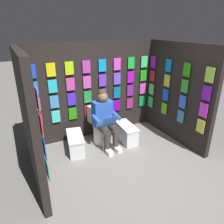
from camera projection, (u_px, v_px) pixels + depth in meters
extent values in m
plane|color=gray|center=(142.00, 182.00, 3.38)|extent=(30.00, 30.00, 0.00)
cube|color=black|center=(94.00, 90.00, 4.59)|extent=(2.97, 0.10, 2.07)
cube|color=#912449|center=(38.00, 120.00, 4.16)|extent=(0.17, 0.01, 0.26)
cube|color=#41D2C8|center=(56.00, 117.00, 4.31)|extent=(0.17, 0.01, 0.26)
cube|color=#238D0F|center=(73.00, 114.00, 4.46)|extent=(0.17, 0.01, 0.26)
cube|color=red|center=(88.00, 111.00, 4.61)|extent=(0.17, 0.01, 0.26)
cube|color=#A10C80|center=(103.00, 108.00, 4.76)|extent=(0.17, 0.01, 0.26)
cube|color=#7D0AAE|center=(117.00, 106.00, 4.91)|extent=(0.17, 0.01, 0.26)
cube|color=#A72477|center=(130.00, 103.00, 5.06)|extent=(0.17, 0.01, 0.26)
cube|color=#148F47|center=(142.00, 101.00, 5.21)|extent=(0.17, 0.01, 0.26)
cube|color=olive|center=(36.00, 105.00, 4.03)|extent=(0.17, 0.01, 0.26)
cube|color=#438CD5|center=(54.00, 102.00, 4.18)|extent=(0.17, 0.01, 0.26)
cube|color=#4424E7|center=(72.00, 99.00, 4.33)|extent=(0.17, 0.01, 0.26)
cube|color=green|center=(88.00, 97.00, 4.49)|extent=(0.17, 0.01, 0.26)
cube|color=#2B56AE|center=(103.00, 95.00, 4.64)|extent=(0.17, 0.01, 0.26)
cube|color=#0D6990|center=(117.00, 92.00, 4.79)|extent=(0.17, 0.01, 0.26)
cube|color=#7D1F98|center=(130.00, 90.00, 4.94)|extent=(0.17, 0.01, 0.26)
cube|color=#D646C3|center=(143.00, 89.00, 5.09)|extent=(0.17, 0.01, 0.26)
cube|color=blue|center=(33.00, 89.00, 3.91)|extent=(0.17, 0.01, 0.26)
cube|color=#22C9D9|center=(53.00, 86.00, 4.06)|extent=(0.17, 0.01, 0.26)
cube|color=#CF3E9C|center=(71.00, 84.00, 4.21)|extent=(0.17, 0.01, 0.26)
cube|color=#DD4ABF|center=(87.00, 82.00, 4.36)|extent=(0.17, 0.01, 0.26)
cube|color=#6B34CD|center=(103.00, 80.00, 4.51)|extent=(0.17, 0.01, 0.26)
cube|color=#6749F1|center=(117.00, 79.00, 4.66)|extent=(0.17, 0.01, 0.26)
cube|color=#BC12D6|center=(131.00, 77.00, 4.82)|extent=(0.17, 0.01, 0.26)
cube|color=green|center=(143.00, 75.00, 4.97)|extent=(0.17, 0.01, 0.26)
cube|color=blue|center=(31.00, 71.00, 3.79)|extent=(0.17, 0.01, 0.26)
cube|color=yellow|center=(51.00, 70.00, 3.94)|extent=(0.17, 0.01, 0.26)
cube|color=#B2EA13|center=(69.00, 68.00, 4.09)|extent=(0.17, 0.01, 0.26)
cube|color=#BC34B4|center=(86.00, 67.00, 4.24)|extent=(0.17, 0.01, 0.26)
cube|color=#0F92ED|center=(102.00, 65.00, 4.39)|extent=(0.17, 0.01, 0.26)
cube|color=#F141D3|center=(117.00, 64.00, 4.54)|extent=(0.17, 0.01, 0.26)
cube|color=green|center=(131.00, 63.00, 4.69)|extent=(0.17, 0.01, 0.26)
cube|color=#3EE17A|center=(144.00, 62.00, 4.84)|extent=(0.17, 0.01, 0.26)
cube|color=black|center=(177.00, 93.00, 4.40)|extent=(0.10, 1.90, 2.07)
cube|color=#2DE763|center=(150.00, 102.00, 5.15)|extent=(0.01, 0.17, 0.26)
cube|color=#58C517|center=(164.00, 108.00, 4.73)|extent=(0.01, 0.17, 0.26)
cube|color=teal|center=(180.00, 117.00, 4.31)|extent=(0.01, 0.17, 0.26)
cube|color=#DFD848|center=(200.00, 126.00, 3.88)|extent=(0.01, 0.17, 0.26)
cube|color=#50EB65|center=(151.00, 89.00, 5.03)|extent=(0.01, 0.17, 0.26)
cube|color=blue|center=(165.00, 95.00, 4.61)|extent=(0.01, 0.17, 0.26)
cube|color=blue|center=(182.00, 102.00, 4.19)|extent=(0.01, 0.17, 0.26)
cube|color=#DB31DE|center=(203.00, 110.00, 3.76)|extent=(0.01, 0.17, 0.26)
cube|color=red|center=(152.00, 76.00, 4.91)|extent=(0.01, 0.17, 0.26)
cube|color=gold|center=(167.00, 81.00, 4.49)|extent=(0.01, 0.17, 0.26)
cube|color=green|center=(185.00, 86.00, 4.06)|extent=(0.01, 0.17, 0.26)
cube|color=purple|center=(206.00, 93.00, 3.64)|extent=(0.01, 0.17, 0.26)
cube|color=#A90ED8|center=(153.00, 62.00, 4.79)|extent=(0.01, 0.17, 0.26)
cube|color=#0C7FCA|center=(168.00, 66.00, 4.36)|extent=(0.01, 0.17, 0.26)
cube|color=#26930D|center=(187.00, 70.00, 3.94)|extent=(0.01, 0.17, 0.26)
cube|color=#95C83D|center=(210.00, 75.00, 3.52)|extent=(0.01, 0.17, 0.26)
cube|color=black|center=(28.00, 120.00, 3.14)|extent=(0.10, 1.90, 2.07)
cube|color=teal|center=(47.00, 170.00, 2.71)|extent=(0.01, 0.17, 0.26)
cube|color=#90EB4E|center=(41.00, 150.00, 3.13)|extent=(0.01, 0.17, 0.26)
cube|color=#3F0EA1|center=(35.00, 136.00, 3.55)|extent=(0.01, 0.17, 0.26)
cube|color=#72EA12|center=(31.00, 124.00, 3.97)|extent=(0.01, 0.17, 0.26)
cube|color=blue|center=(44.00, 148.00, 2.58)|extent=(0.01, 0.17, 0.26)
cube|color=#9C8A15|center=(38.00, 131.00, 3.01)|extent=(0.01, 0.17, 0.26)
cube|color=#CB278D|center=(33.00, 118.00, 3.43)|extent=(0.01, 0.17, 0.26)
cube|color=#D742A2|center=(29.00, 108.00, 3.85)|extent=(0.01, 0.17, 0.26)
cube|color=#EC3A54|center=(41.00, 125.00, 2.46)|extent=(0.01, 0.17, 0.26)
cube|color=green|center=(35.00, 111.00, 2.88)|extent=(0.01, 0.17, 0.26)
cube|color=#BA3794|center=(30.00, 100.00, 3.31)|extent=(0.01, 0.17, 0.26)
cube|color=#1632B1|center=(26.00, 92.00, 3.73)|extent=(0.01, 0.17, 0.26)
cube|color=#B543C2|center=(37.00, 99.00, 2.34)|extent=(0.01, 0.17, 0.26)
cube|color=#CF354F|center=(31.00, 88.00, 2.76)|extent=(0.01, 0.17, 0.26)
cube|color=#C2E534|center=(27.00, 80.00, 3.19)|extent=(0.01, 0.17, 0.26)
cube|color=#BE3758|center=(23.00, 74.00, 3.61)|extent=(0.01, 0.17, 0.26)
cylinder|color=white|center=(102.00, 133.00, 4.50)|extent=(0.38, 0.38, 0.40)
cylinder|color=white|center=(102.00, 124.00, 4.42)|extent=(0.41, 0.41, 0.02)
cube|color=white|center=(97.00, 113.00, 4.57)|extent=(0.38, 0.19, 0.36)
cylinder|color=white|center=(98.00, 114.00, 4.50)|extent=(0.39, 0.08, 0.39)
cube|color=blue|center=(102.00, 113.00, 4.29)|extent=(0.41, 0.23, 0.52)
sphere|color=brown|center=(103.00, 97.00, 4.14)|extent=(0.21, 0.21, 0.21)
sphere|color=#472D19|center=(102.00, 93.00, 4.13)|extent=(0.17, 0.17, 0.17)
cylinder|color=#38332D|center=(111.00, 127.00, 4.27)|extent=(0.16, 0.40, 0.15)
cylinder|color=#38332D|center=(103.00, 129.00, 4.18)|extent=(0.16, 0.40, 0.15)
cylinder|color=#38332D|center=(116.00, 140.00, 4.21)|extent=(0.12, 0.12, 0.42)
cylinder|color=#38332D|center=(107.00, 143.00, 4.12)|extent=(0.12, 0.12, 0.42)
cube|color=white|center=(117.00, 149.00, 4.22)|extent=(0.12, 0.26, 0.09)
cube|color=white|center=(108.00, 151.00, 4.13)|extent=(0.12, 0.26, 0.09)
cylinder|color=blue|center=(116.00, 115.00, 4.26)|extent=(0.09, 0.31, 0.13)
cylinder|color=blue|center=(96.00, 120.00, 4.06)|extent=(0.09, 0.31, 0.13)
cube|color=#3A70CD|center=(110.00, 121.00, 4.03)|extent=(0.30, 0.14, 0.23)
cube|color=silver|center=(126.00, 133.00, 4.55)|extent=(0.32, 0.66, 0.35)
cube|color=white|center=(126.00, 126.00, 4.48)|extent=(0.34, 0.69, 0.03)
cube|color=silver|center=(76.00, 144.00, 4.18)|extent=(0.40, 0.69, 0.33)
cube|color=white|center=(75.00, 136.00, 4.11)|extent=(0.42, 0.72, 0.03)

